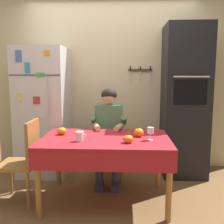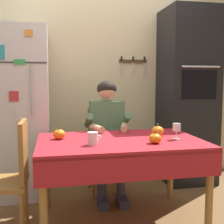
{
  "view_description": "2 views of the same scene",
  "coord_description": "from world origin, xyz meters",
  "px_view_note": "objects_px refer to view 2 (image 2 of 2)",
  "views": [
    {
      "loc": [
        0.21,
        -2.67,
        1.43
      ],
      "look_at": [
        0.06,
        0.26,
        1.0
      ],
      "focal_mm": 41.46,
      "sensor_mm": 36.0,
      "label": 1
    },
    {
      "loc": [
        -0.54,
        -2.28,
        1.25
      ],
      "look_at": [
        -0.06,
        0.15,
        0.98
      ],
      "focal_mm": 46.02,
      "sensor_mm": 36.0,
      "label": 2
    }
  ],
  "objects_px": {
    "dining_table": "(120,149)",
    "seated_person": "(108,129)",
    "coffee_mug": "(93,139)",
    "pumpkin_large": "(59,134)",
    "pumpkin_small": "(158,131)",
    "chair_behind_person": "(105,146)",
    "wall_oven": "(187,97)",
    "refrigerator": "(17,113)",
    "pumpkin_medium": "(155,138)",
    "wine_glass": "(177,128)",
    "chair_left_side": "(11,173)"
  },
  "relations": [
    {
      "from": "refrigerator",
      "to": "pumpkin_large",
      "type": "height_order",
      "value": "refrigerator"
    },
    {
      "from": "wall_oven",
      "to": "coffee_mug",
      "type": "distance_m",
      "value": 1.71
    },
    {
      "from": "chair_left_side",
      "to": "pumpkin_large",
      "type": "xyz_separation_m",
      "value": [
        0.39,
        0.17,
        0.27
      ]
    },
    {
      "from": "pumpkin_medium",
      "to": "chair_behind_person",
      "type": "bearing_deg",
      "value": 104.21
    },
    {
      "from": "dining_table",
      "to": "pumpkin_medium",
      "type": "height_order",
      "value": "pumpkin_medium"
    },
    {
      "from": "chair_behind_person",
      "to": "pumpkin_medium",
      "type": "height_order",
      "value": "chair_behind_person"
    },
    {
      "from": "wall_oven",
      "to": "pumpkin_large",
      "type": "xyz_separation_m",
      "value": [
        -1.57,
        -0.78,
        -0.27
      ]
    },
    {
      "from": "wine_glass",
      "to": "dining_table",
      "type": "bearing_deg",
      "value": 171.86
    },
    {
      "from": "wine_glass",
      "to": "coffee_mug",
      "type": "bearing_deg",
      "value": -174.06
    },
    {
      "from": "dining_table",
      "to": "pumpkin_small",
      "type": "distance_m",
      "value": 0.4
    },
    {
      "from": "pumpkin_large",
      "to": "wine_glass",
      "type": "bearing_deg",
      "value": -11.76
    },
    {
      "from": "refrigerator",
      "to": "chair_behind_person",
      "type": "xyz_separation_m",
      "value": [
        0.95,
        -0.09,
        -0.39
      ]
    },
    {
      "from": "chair_behind_person",
      "to": "dining_table",
      "type": "bearing_deg",
      "value": -89.81
    },
    {
      "from": "dining_table",
      "to": "coffee_mug",
      "type": "bearing_deg",
      "value": -150.4
    },
    {
      "from": "refrigerator",
      "to": "dining_table",
      "type": "height_order",
      "value": "refrigerator"
    },
    {
      "from": "chair_left_side",
      "to": "coffee_mug",
      "type": "distance_m",
      "value": 0.71
    },
    {
      "from": "wine_glass",
      "to": "pumpkin_medium",
      "type": "xyz_separation_m",
      "value": [
        -0.24,
        -0.12,
        -0.06
      ]
    },
    {
      "from": "pumpkin_large",
      "to": "pumpkin_small",
      "type": "distance_m",
      "value": 0.88
    },
    {
      "from": "seated_person",
      "to": "refrigerator",
      "type": "bearing_deg",
      "value": 163.57
    },
    {
      "from": "dining_table",
      "to": "seated_person",
      "type": "bearing_deg",
      "value": 90.25
    },
    {
      "from": "chair_behind_person",
      "to": "chair_left_side",
      "type": "distance_m",
      "value": 1.22
    },
    {
      "from": "wall_oven",
      "to": "pumpkin_large",
      "type": "bearing_deg",
      "value": -153.39
    },
    {
      "from": "wall_oven",
      "to": "dining_table",
      "type": "relative_size",
      "value": 1.5
    },
    {
      "from": "pumpkin_medium",
      "to": "pumpkin_small",
      "type": "distance_m",
      "value": 0.3
    },
    {
      "from": "pumpkin_large",
      "to": "chair_behind_person",
      "type": "bearing_deg",
      "value": 51.91
    },
    {
      "from": "pumpkin_medium",
      "to": "chair_left_side",
      "type": "bearing_deg",
      "value": 172.12
    },
    {
      "from": "wall_oven",
      "to": "dining_table",
      "type": "xyz_separation_m",
      "value": [
        -1.05,
        -0.92,
        -0.39
      ]
    },
    {
      "from": "refrigerator",
      "to": "dining_table",
      "type": "relative_size",
      "value": 1.29
    },
    {
      "from": "seated_person",
      "to": "pumpkin_large",
      "type": "distance_m",
      "value": 0.69
    },
    {
      "from": "refrigerator",
      "to": "coffee_mug",
      "type": "bearing_deg",
      "value": -56.0
    },
    {
      "from": "dining_table",
      "to": "chair_behind_person",
      "type": "height_order",
      "value": "chair_behind_person"
    },
    {
      "from": "refrigerator",
      "to": "pumpkin_large",
      "type": "bearing_deg",
      "value": -59.71
    },
    {
      "from": "refrigerator",
      "to": "coffee_mug",
      "type": "xyz_separation_m",
      "value": [
        0.69,
        -1.03,
        -0.11
      ]
    },
    {
      "from": "chair_left_side",
      "to": "pumpkin_medium",
      "type": "bearing_deg",
      "value": -7.88
    },
    {
      "from": "seated_person",
      "to": "pumpkin_medium",
      "type": "xyz_separation_m",
      "value": [
        0.25,
        -0.79,
        0.04
      ]
    },
    {
      "from": "seated_person",
      "to": "pumpkin_medium",
      "type": "bearing_deg",
      "value": -72.58
    },
    {
      "from": "dining_table",
      "to": "seated_person",
      "type": "distance_m",
      "value": 0.61
    },
    {
      "from": "seated_person",
      "to": "coffee_mug",
      "type": "xyz_separation_m",
      "value": [
        -0.25,
        -0.75,
        0.05
      ]
    },
    {
      "from": "coffee_mug",
      "to": "wall_oven",
      "type": "bearing_deg",
      "value": 39.28
    },
    {
      "from": "refrigerator",
      "to": "seated_person",
      "type": "height_order",
      "value": "refrigerator"
    },
    {
      "from": "wine_glass",
      "to": "pumpkin_small",
      "type": "distance_m",
      "value": 0.2
    },
    {
      "from": "chair_behind_person",
      "to": "wine_glass",
      "type": "distance_m",
      "value": 1.04
    },
    {
      "from": "seated_person",
      "to": "wine_glass",
      "type": "xyz_separation_m",
      "value": [
        0.48,
        -0.67,
        0.1
      ]
    },
    {
      "from": "seated_person",
      "to": "pumpkin_small",
      "type": "height_order",
      "value": "seated_person"
    },
    {
      "from": "dining_table",
      "to": "pumpkin_small",
      "type": "xyz_separation_m",
      "value": [
        0.37,
        0.08,
        0.13
      ]
    },
    {
      "from": "wall_oven",
      "to": "coffee_mug",
      "type": "xyz_separation_m",
      "value": [
        -1.31,
        -1.07,
        -0.26
      ]
    },
    {
      "from": "wall_oven",
      "to": "pumpkin_small",
      "type": "xyz_separation_m",
      "value": [
        -0.68,
        -0.84,
        -0.26
      ]
    },
    {
      "from": "seated_person",
      "to": "pumpkin_large",
      "type": "xyz_separation_m",
      "value": [
        -0.51,
        -0.47,
        0.05
      ]
    },
    {
      "from": "coffee_mug",
      "to": "pumpkin_medium",
      "type": "distance_m",
      "value": 0.5
    },
    {
      "from": "chair_behind_person",
      "to": "pumpkin_small",
      "type": "xyz_separation_m",
      "value": [
        0.37,
        -0.71,
        0.28
      ]
    }
  ]
}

